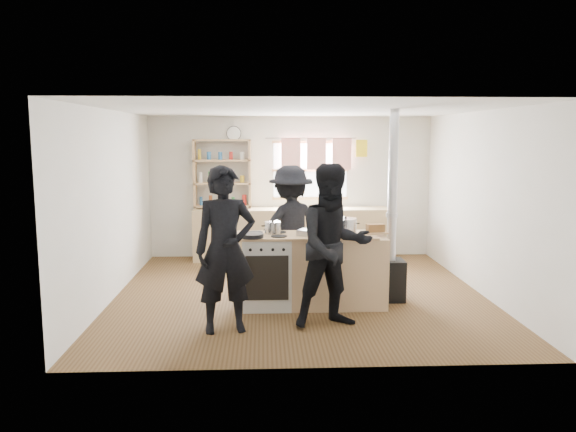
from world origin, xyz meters
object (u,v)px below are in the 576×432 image
object	(u,v)px
skillet_greens	(252,235)
person_near_left	(225,250)
roast_tray	(311,232)
person_near_right	(334,246)
stockpot_stove	(273,227)
stockpot_counter	(346,226)
person_far	(291,227)
thermos	(335,200)
bread_board	(375,229)
cooking_island	(314,270)
flue_heater	(391,252)

from	to	relation	value
skillet_greens	person_near_left	world-z (taller)	person_near_left
roast_tray	person_near_right	bearing A→B (deg)	-74.67
skillet_greens	stockpot_stove	bearing A→B (deg)	48.38
person_near_left	stockpot_counter	bearing A→B (deg)	21.28
stockpot_counter	person_near_right	xyz separation A→B (m)	(-0.25, -0.83, -0.10)
roast_tray	stockpot_counter	world-z (taller)	stockpot_counter
skillet_greens	roast_tray	size ratio (longest dim) A/B	0.76
person_near_right	person_far	distance (m)	1.71
person_far	stockpot_counter	bearing A→B (deg)	106.91
thermos	person_near_left	size ratio (longest dim) A/B	0.15
skillet_greens	stockpot_counter	distance (m)	1.21
thermos	person_near_left	xyz separation A→B (m)	(-1.67, -3.66, -0.12)
bread_board	person_near_left	world-z (taller)	person_near_left
roast_tray	person_near_left	xyz separation A→B (m)	(-1.02, -0.83, -0.05)
roast_tray	stockpot_counter	size ratio (longest dim) A/B	1.33
roast_tray	stockpot_counter	bearing A→B (deg)	14.57
skillet_greens	stockpot_stove	distance (m)	0.39
roast_tray	stockpot_stove	size ratio (longest dim) A/B	1.79
thermos	skillet_greens	size ratio (longest dim) A/B	0.95
skillet_greens	stockpot_counter	xyz separation A→B (m)	(1.18, 0.27, 0.07)
cooking_island	flue_heater	distance (m)	1.07
skillet_greens	bread_board	xyz separation A→B (m)	(1.56, 0.23, 0.02)
bread_board	person_far	world-z (taller)	person_far
stockpot_stove	bread_board	world-z (taller)	stockpot_stove
cooking_island	skillet_greens	size ratio (longest dim) A/B	6.81
person_far	thermos	bearing A→B (deg)	-136.27
skillet_greens	stockpot_counter	world-z (taller)	stockpot_counter
thermos	roast_tray	xyz separation A→B (m)	(-0.65, -2.83, -0.07)
person_far	bread_board	bearing A→B (deg)	118.59
flue_heater	person_near_left	xyz separation A→B (m)	(-2.09, -1.09, 0.28)
skillet_greens	person_near_right	distance (m)	1.09
skillet_greens	stockpot_counter	size ratio (longest dim) A/B	1.01
roast_tray	person_far	bearing A→B (deg)	102.63
bread_board	roast_tray	bearing A→B (deg)	-174.27
cooking_island	thermos	bearing A→B (deg)	77.52
skillet_greens	person_near_left	distance (m)	0.73
stockpot_counter	flue_heater	size ratio (longest dim) A/B	0.11
stockpot_counter	person_near_right	distance (m)	0.87
skillet_greens	person_far	xyz separation A→B (m)	(0.52, 1.09, -0.08)
bread_board	person_near_right	distance (m)	1.01
stockpot_stove	person_near_left	distance (m)	1.11
person_near_right	person_far	xyz separation A→B (m)	(-0.41, 1.66, -0.05)
person_near_left	person_near_right	xyz separation A→B (m)	(1.21, 0.12, 0.01)
stockpot_stove	bread_board	xyz separation A→B (m)	(1.30, -0.06, -0.03)
skillet_greens	person_near_right	world-z (taller)	person_near_right
skillet_greens	person_far	bearing A→B (deg)	64.42
stockpot_counter	skillet_greens	bearing A→B (deg)	-167.34
cooking_island	stockpot_counter	xyz separation A→B (m)	(0.41, 0.06, 0.56)
person_near_left	flue_heater	bearing A→B (deg)	16.09
stockpot_counter	flue_heater	bearing A→B (deg)	13.51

